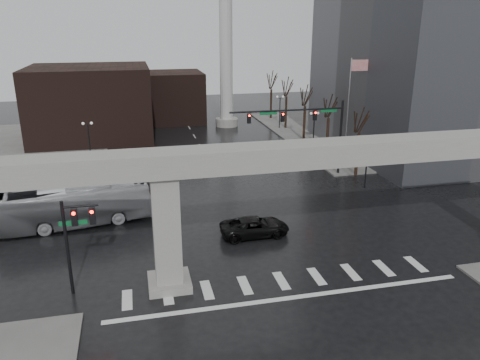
% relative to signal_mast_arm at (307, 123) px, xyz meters
% --- Properties ---
extents(ground, '(160.00, 160.00, 0.00)m').
position_rel_signal_mast_arm_xyz_m(ground, '(-8.99, -18.80, -5.83)').
color(ground, black).
rests_on(ground, ground).
extents(sidewalk_ne, '(28.00, 36.00, 0.15)m').
position_rel_signal_mast_arm_xyz_m(sidewalk_ne, '(17.01, 17.20, -5.75)').
color(sidewalk_ne, slate).
rests_on(sidewalk_ne, ground).
extents(elevated_guideway, '(48.00, 2.60, 8.70)m').
position_rel_signal_mast_arm_xyz_m(elevated_guideway, '(-7.73, -18.80, 1.05)').
color(elevated_guideway, gray).
rests_on(elevated_guideway, ground).
extents(building_far_left, '(16.00, 14.00, 10.00)m').
position_rel_signal_mast_arm_xyz_m(building_far_left, '(-22.99, 23.20, -0.83)').
color(building_far_left, black).
rests_on(building_far_left, ground).
extents(building_far_mid, '(10.00, 10.00, 8.00)m').
position_rel_signal_mast_arm_xyz_m(building_far_mid, '(-10.99, 33.20, -1.83)').
color(building_far_mid, black).
rests_on(building_far_mid, ground).
extents(smokestack, '(3.60, 3.60, 30.00)m').
position_rel_signal_mast_arm_xyz_m(smokestack, '(-2.99, 27.20, 7.52)').
color(smokestack, '#B9B8B4').
rests_on(smokestack, ground).
extents(signal_mast_arm, '(12.12, 0.43, 8.00)m').
position_rel_signal_mast_arm_xyz_m(signal_mast_arm, '(0.00, 0.00, 0.00)').
color(signal_mast_arm, black).
rests_on(signal_mast_arm, ground).
extents(signal_left_pole, '(2.30, 0.30, 6.00)m').
position_rel_signal_mast_arm_xyz_m(signal_left_pole, '(-21.24, -18.30, -1.76)').
color(signal_left_pole, black).
rests_on(signal_left_pole, ground).
extents(flagpole_assembly, '(2.06, 0.12, 12.00)m').
position_rel_signal_mast_arm_xyz_m(flagpole_assembly, '(6.30, 3.20, 1.70)').
color(flagpole_assembly, silver).
rests_on(flagpole_assembly, ground).
extents(lamp_right_0, '(1.22, 0.32, 5.11)m').
position_rel_signal_mast_arm_xyz_m(lamp_right_0, '(4.51, -4.80, -2.36)').
color(lamp_right_0, black).
rests_on(lamp_right_0, ground).
extents(lamp_right_1, '(1.22, 0.32, 5.11)m').
position_rel_signal_mast_arm_xyz_m(lamp_right_1, '(4.51, 9.20, -2.36)').
color(lamp_right_1, black).
rests_on(lamp_right_1, ground).
extents(lamp_right_2, '(1.22, 0.32, 5.11)m').
position_rel_signal_mast_arm_xyz_m(lamp_right_2, '(4.51, 23.20, -2.36)').
color(lamp_right_2, black).
rests_on(lamp_right_2, ground).
extents(lamp_left_0, '(1.22, 0.32, 5.11)m').
position_rel_signal_mast_arm_xyz_m(lamp_left_0, '(-22.49, -4.80, -2.36)').
color(lamp_left_0, black).
rests_on(lamp_left_0, ground).
extents(lamp_left_1, '(1.22, 0.32, 5.11)m').
position_rel_signal_mast_arm_xyz_m(lamp_left_1, '(-22.49, 9.20, -2.36)').
color(lamp_left_1, black).
rests_on(lamp_left_1, ground).
extents(lamp_left_2, '(1.22, 0.32, 5.11)m').
position_rel_signal_mast_arm_xyz_m(lamp_left_2, '(-22.49, 23.20, -2.36)').
color(lamp_left_2, black).
rests_on(lamp_left_2, ground).
extents(tree_right_0, '(1.09, 1.58, 7.50)m').
position_rel_signal_mast_arm_xyz_m(tree_right_0, '(5.54, -0.78, -3.04)').
color(tree_right_0, black).
rests_on(tree_right_0, ground).
extents(tree_right_1, '(1.09, 1.61, 7.67)m').
position_rel_signal_mast_arm_xyz_m(tree_right_1, '(5.54, 7.22, -2.98)').
color(tree_right_1, black).
rests_on(tree_right_1, ground).
extents(tree_right_2, '(1.10, 1.63, 7.85)m').
position_rel_signal_mast_arm_xyz_m(tree_right_2, '(5.54, 15.22, -2.91)').
color(tree_right_2, black).
rests_on(tree_right_2, ground).
extents(tree_right_3, '(1.11, 1.66, 8.02)m').
position_rel_signal_mast_arm_xyz_m(tree_right_3, '(5.54, 23.22, -2.85)').
color(tree_right_3, black).
rests_on(tree_right_3, ground).
extents(tree_right_4, '(1.12, 1.69, 8.19)m').
position_rel_signal_mast_arm_xyz_m(tree_right_4, '(5.54, 31.22, -2.79)').
color(tree_right_4, black).
rests_on(tree_right_4, ground).
extents(pickup_truck, '(5.34, 2.54, 1.47)m').
position_rel_signal_mast_arm_xyz_m(pickup_truck, '(-8.95, -12.95, -5.09)').
color(pickup_truck, black).
rests_on(pickup_truck, ground).
extents(city_bus, '(12.49, 4.71, 3.40)m').
position_rel_signal_mast_arm_xyz_m(city_bus, '(-22.58, -7.73, -4.13)').
color(city_bus, '#B4B5B9').
rests_on(city_bus, ground).
extents(far_car, '(2.01, 4.54, 1.52)m').
position_rel_signal_mast_arm_xyz_m(far_car, '(-15.46, 5.36, -5.07)').
color(far_car, black).
rests_on(far_car, ground).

